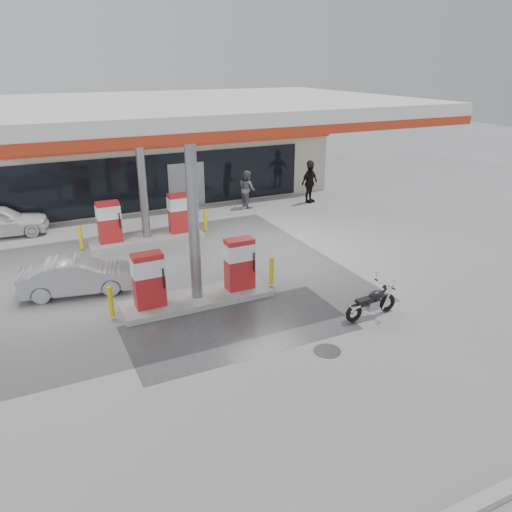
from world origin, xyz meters
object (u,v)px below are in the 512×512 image
Objects in this scene: pump_island_far at (146,224)px; attendant at (247,189)px; hatchback_silver at (77,276)px; biker_walking at (310,183)px; parked_motorcycle at (372,303)px; pump_island_near at (196,280)px; parked_car_right at (275,176)px.

attendant is (5.71, 2.80, 0.20)m from pump_island_far.
biker_walking is (12.00, 6.00, 0.44)m from hatchback_silver.
parked_motorcycle is 12.18m from biker_walking.
attendant is at bearing -43.12° from hatchback_silver.
pump_island_near is 1.00× the size of pump_island_far.
biker_walking reaches higher than attendant.
biker_walking is (8.90, 8.20, 0.29)m from pump_island_near.
pump_island_near is at bearing -115.30° from hatchback_silver.
attendant is at bearing 26.10° from pump_island_far.
biker_walking is at bearing -106.17° from attendant.
hatchback_silver is at bearing 139.98° from parked_motorcycle.
pump_island_near is 14.98m from parked_car_right.
parked_car_right reaches higher than hatchback_silver.
hatchback_silver is (-8.82, -6.60, -0.34)m from attendant.
pump_island_near is 1.17× the size of parked_car_right.
pump_island_near is 6.00m from pump_island_far.
biker_walking is at bearing 13.88° from pump_island_far.
pump_island_near reaches higher than parked_motorcycle.
parked_car_right is at bearing 67.78° from parked_motorcycle.
pump_island_far is at bearing 112.92° from parked_car_right.
hatchback_silver is at bearing 121.31° from attendant.
pump_island_far is 6.37m from attendant.
parked_motorcycle is 0.99× the size of attendant.
biker_walking reaches higher than hatchback_silver.
parked_car_right is (3.25, 3.20, -0.29)m from attendant.
pump_island_near is 12.11m from biker_walking.
parked_motorcycle is at bearing -134.31° from biker_walking.
pump_island_near is at bearing -90.00° from pump_island_far.
parked_car_right is at bearing 67.79° from biker_walking.
parked_motorcycle is (4.13, -2.99, -0.30)m from pump_island_near.
pump_island_far reaches higher than hatchback_silver.
hatchback_silver is 1.70× the size of biker_walking.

